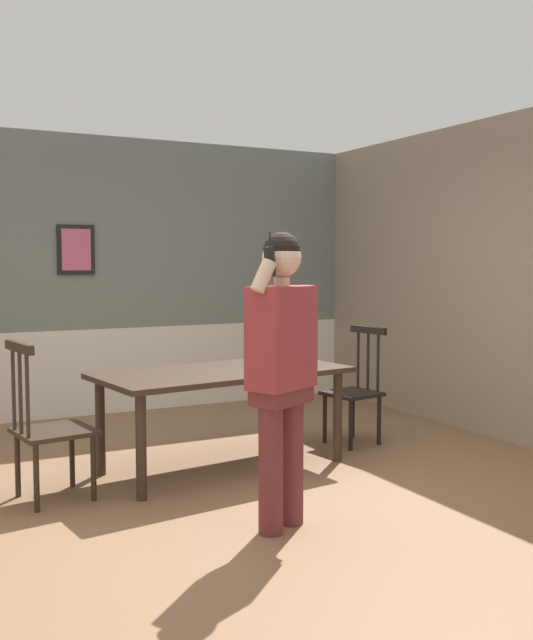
# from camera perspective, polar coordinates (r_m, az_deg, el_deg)

# --- Properties ---
(ground_plane) EXTENTS (6.67, 6.67, 0.00)m
(ground_plane) POSITION_cam_1_polar(r_m,az_deg,el_deg) (5.04, -1.38, -13.27)
(ground_plane) COLOR #846042
(room_back_partition) EXTENTS (5.28, 0.17, 2.79)m
(room_back_partition) POSITION_cam_1_polar(r_m,az_deg,el_deg) (7.65, -11.46, 2.98)
(room_back_partition) COLOR slate
(room_back_partition) RESTS_ON ground_plane
(dining_table) EXTENTS (1.95, 1.11, 0.74)m
(dining_table) POSITION_cam_1_polar(r_m,az_deg,el_deg) (5.49, -3.43, -4.76)
(dining_table) COLOR #38281E
(dining_table) RESTS_ON ground_plane
(chair_near_window) EXTENTS (0.53, 0.53, 1.04)m
(chair_near_window) POSITION_cam_1_polar(r_m,az_deg,el_deg) (4.98, -16.62, -7.92)
(chair_near_window) COLOR #2D2319
(chair_near_window) RESTS_ON ground_plane
(chair_by_doorway) EXTENTS (0.46, 0.46, 0.99)m
(chair_by_doorway) POSITION_cam_1_polar(r_m,az_deg,el_deg) (6.29, 6.92, -5.35)
(chair_by_doorway) COLOR black
(chair_by_doorway) RESTS_ON ground_plane
(person_figure) EXTENTS (0.51, 0.38, 1.71)m
(person_figure) POSITION_cam_1_polar(r_m,az_deg,el_deg) (4.19, 1.23, -3.06)
(person_figure) COLOR brown
(person_figure) RESTS_ON ground_plane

